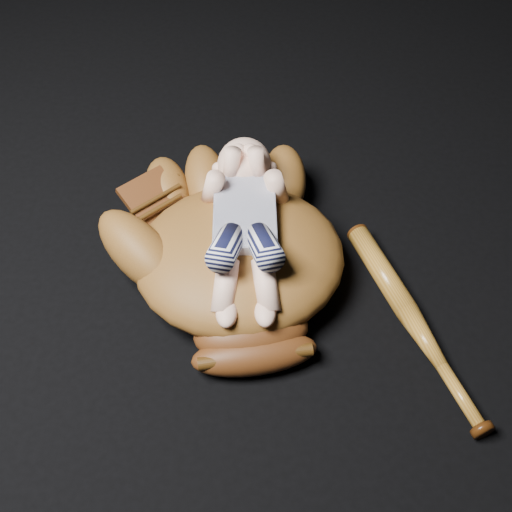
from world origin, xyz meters
TOP-DOWN VIEW (x-y plane):
  - baseball_glove at (-0.14, 0.05)m, footprint 0.54×0.60m
  - newborn_baby at (-0.13, 0.06)m, footprint 0.19×0.39m
  - baseball_bat at (0.16, -0.06)m, footprint 0.20×0.43m

SIDE VIEW (x-z plane):
  - baseball_bat at x=0.16m, z-range 0.00..0.04m
  - baseball_glove at x=-0.14m, z-range 0.00..0.17m
  - newborn_baby at x=-0.13m, z-range 0.06..0.22m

